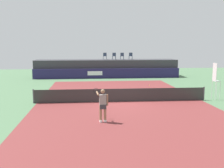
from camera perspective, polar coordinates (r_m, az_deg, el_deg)
The scene contains 14 objects.
ground_plane at distance 22.08m, azimuth 1.01°, elevation -2.17°, with size 48.00×48.00×0.00m, color #4C704C.
court_inner at distance 19.16m, azimuth 1.98°, elevation -3.81°, with size 12.00×22.00×0.00m, color maroon.
sponsor_wall at distance 32.35m, azimuth -1.01°, elevation 2.28°, with size 18.00×0.22×1.20m.
spectator_platform at distance 34.09m, azimuth -1.23°, elevation 3.44°, with size 18.00×2.80×2.20m, color #38383D.
spectator_chair_far_left at distance 34.13m, azimuth -1.56°, elevation 6.13°, with size 0.45×0.45×0.89m.
spectator_chair_left at distance 34.10m, azimuth 0.45°, elevation 6.13°, with size 0.44×0.44×0.89m.
spectator_chair_center at distance 34.07m, azimuth 2.19°, elevation 6.12°, with size 0.46×0.46×0.89m.
spectator_chair_right at distance 34.48m, azimuth 4.05°, elevation 6.13°, with size 0.46×0.46×0.89m.
umpire_chair at distance 20.94m, azimuth 21.46°, elevation 1.05°, with size 0.51×0.51×2.76m.
tennis_net at distance 19.07m, azimuth 1.99°, elevation -2.42°, with size 12.40×0.02×0.95m, color #2D2D2D.
net_post_near at distance 19.30m, azimuth -16.61°, elevation -2.56°, with size 0.10×0.10×1.00m, color #4C4C51.
net_post_far at distance 20.76m, azimuth 19.23°, elevation -1.93°, with size 0.10×0.10×1.00m, color #4C4C51.
tennis_player at distance 14.00m, azimuth -2.04°, elevation -4.38°, with size 0.77×1.13×1.77m.
tennis_ball at distance 26.83m, azimuth 8.05°, elevation -0.28°, with size 0.07×0.07×0.07m, color #D8EA33.
Camera 1 is at (-2.36, -18.58, 4.06)m, focal length 42.29 mm.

